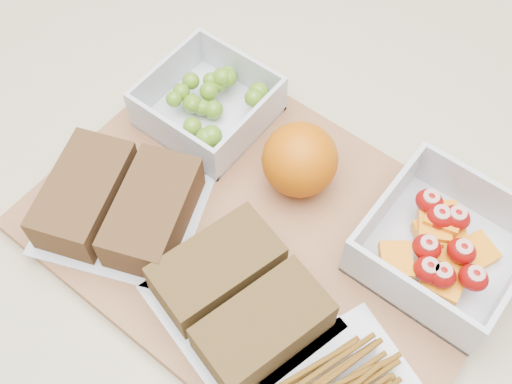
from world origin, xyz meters
TOP-DOWN VIEW (x-y plane):
  - counter at (0.00, 0.00)m, footprint 1.20×0.90m
  - cutting_board at (0.01, -0.02)m, footprint 0.42×0.30m
  - grape_container at (-0.11, 0.06)m, footprint 0.12×0.12m
  - fruit_container at (0.16, 0.06)m, footprint 0.13×0.13m
  - orange at (0.01, 0.05)m, footprint 0.07×0.07m
  - sandwich_bag_left at (-0.10, -0.09)m, footprint 0.18×0.18m
  - sandwich_bag_center at (0.04, -0.09)m, footprint 0.17×0.16m

SIDE VIEW (x-z plane):
  - counter at x=0.00m, z-range 0.00..0.90m
  - cutting_board at x=0.01m, z-range 0.90..0.92m
  - grape_container at x=-0.11m, z-range 0.91..0.96m
  - sandwich_bag_center at x=0.04m, z-range 0.92..0.96m
  - fruit_container at x=0.16m, z-range 0.91..0.97m
  - sandwich_bag_left at x=-0.10m, z-range 0.92..0.96m
  - orange at x=0.01m, z-range 0.92..0.99m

